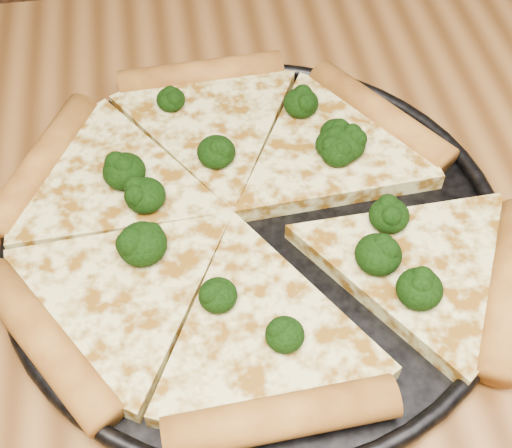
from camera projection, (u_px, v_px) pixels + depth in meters
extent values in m
cube|color=brown|center=(268.00, 382.00, 0.48)|extent=(1.20, 0.90, 0.04)
cylinder|color=black|center=(256.00, 234.00, 0.53)|extent=(0.37, 0.37, 0.01)
torus|color=black|center=(256.00, 229.00, 0.53)|extent=(0.38, 0.38, 0.01)
cylinder|color=#B8762E|center=(380.00, 115.00, 0.59)|extent=(0.10, 0.14, 0.03)
cylinder|color=#B8762E|center=(201.00, 75.00, 0.63)|extent=(0.15, 0.04, 0.03)
cylinder|color=#B8762E|center=(42.00, 164.00, 0.56)|extent=(0.09, 0.14, 0.03)
cylinder|color=#B8762E|center=(45.00, 342.00, 0.46)|extent=(0.10, 0.14, 0.03)
cylinder|color=#B8762E|center=(281.00, 417.00, 0.43)|extent=(0.15, 0.04, 0.03)
cylinder|color=#B8762E|center=(509.00, 287.00, 0.49)|extent=(0.09, 0.14, 0.03)
ellipsoid|color=black|center=(218.00, 295.00, 0.47)|extent=(0.03, 0.03, 0.02)
ellipsoid|color=black|center=(419.00, 289.00, 0.47)|extent=(0.03, 0.03, 0.02)
ellipsoid|color=black|center=(389.00, 215.00, 0.51)|extent=(0.03, 0.03, 0.02)
ellipsoid|color=black|center=(145.00, 195.00, 0.52)|extent=(0.03, 0.03, 0.02)
ellipsoid|color=black|center=(142.00, 244.00, 0.49)|extent=(0.04, 0.04, 0.03)
ellipsoid|color=black|center=(378.00, 254.00, 0.49)|extent=(0.03, 0.03, 0.03)
ellipsoid|color=black|center=(301.00, 103.00, 0.59)|extent=(0.03, 0.03, 0.02)
ellipsoid|color=black|center=(171.00, 99.00, 0.59)|extent=(0.02, 0.02, 0.02)
ellipsoid|color=black|center=(337.00, 133.00, 0.57)|extent=(0.03, 0.03, 0.02)
ellipsoid|color=black|center=(285.00, 335.00, 0.45)|extent=(0.03, 0.03, 0.02)
ellipsoid|color=black|center=(332.00, 144.00, 0.56)|extent=(0.03, 0.03, 0.02)
ellipsoid|color=black|center=(124.00, 171.00, 0.54)|extent=(0.03, 0.03, 0.03)
ellipsoid|color=black|center=(338.00, 152.00, 0.55)|extent=(0.03, 0.03, 0.02)
ellipsoid|color=black|center=(145.00, 244.00, 0.50)|extent=(0.03, 0.03, 0.02)
ellipsoid|color=black|center=(346.00, 144.00, 0.56)|extent=(0.03, 0.03, 0.02)
ellipsoid|color=black|center=(216.00, 152.00, 0.55)|extent=(0.03, 0.03, 0.02)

